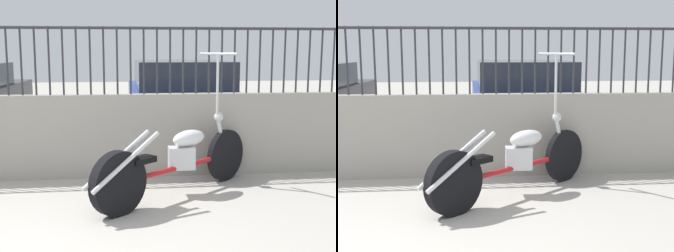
{
  "view_description": "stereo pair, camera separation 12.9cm",
  "coord_description": "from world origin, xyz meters",
  "views": [
    {
      "loc": [
        0.77,
        -3.14,
        1.57
      ],
      "look_at": [
        1.37,
        2.13,
        0.7
      ],
      "focal_mm": 50.0,
      "sensor_mm": 36.0,
      "label": 1
    },
    {
      "loc": [
        0.9,
        -3.15,
        1.57
      ],
      "look_at": [
        1.37,
        2.13,
        0.7
      ],
      "focal_mm": 50.0,
      "sensor_mm": 36.0,
      "label": 2
    }
  ],
  "objects": [
    {
      "name": "car_blue",
      "position": [
        1.96,
        5.25,
        0.69
      ],
      "size": [
        1.81,
        4.16,
        1.37
      ],
      "rotation": [
        0.0,
        0.0,
        1.56
      ],
      "color": "black",
      "rests_on": "ground_plane"
    },
    {
      "name": "fence_railing",
      "position": [
        0.0,
        2.6,
        1.56
      ],
      "size": [
        8.57,
        0.04,
        0.81
      ],
      "color": "#2D2D33",
      "rests_on": "low_wall"
    },
    {
      "name": "low_wall",
      "position": [
        0.0,
        2.6,
        0.51
      ],
      "size": [
        8.57,
        0.18,
        1.03
      ],
      "color": "#9E998E",
      "rests_on": "ground_plane"
    },
    {
      "name": "motorcycle_red",
      "position": [
        1.35,
        1.64,
        0.39
      ],
      "size": [
        1.9,
        1.61,
        1.54
      ],
      "rotation": [
        0.0,
        0.0,
        0.69
      ],
      "color": "black",
      "rests_on": "ground_plane"
    }
  ]
}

